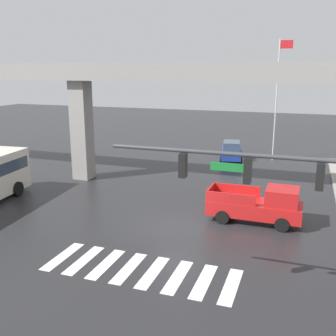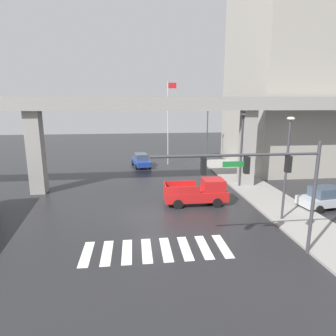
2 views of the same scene
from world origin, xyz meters
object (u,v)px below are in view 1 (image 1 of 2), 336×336
object	(u,v)px
sedan_blue	(231,151)
flagpole	(278,92)
traffic_signal_mast	(283,190)
pickup_truck	(260,205)

from	to	relation	value
sedan_blue	flagpole	world-z (taller)	flagpole
sedan_blue	traffic_signal_mast	distance (m)	24.39
pickup_truck	traffic_signal_mast	distance (m)	9.36
traffic_signal_mast	pickup_truck	bearing A→B (deg)	100.00
sedan_blue	flagpole	size ratio (longest dim) A/B	0.42
traffic_signal_mast	flagpole	distance (m)	24.68
sedan_blue	pickup_truck	bearing A→B (deg)	-73.77
pickup_truck	sedan_blue	distance (m)	15.49
sedan_blue	flagpole	xyz separation A→B (m)	(3.76, 1.14, 5.38)
traffic_signal_mast	sedan_blue	bearing A→B (deg)	104.00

